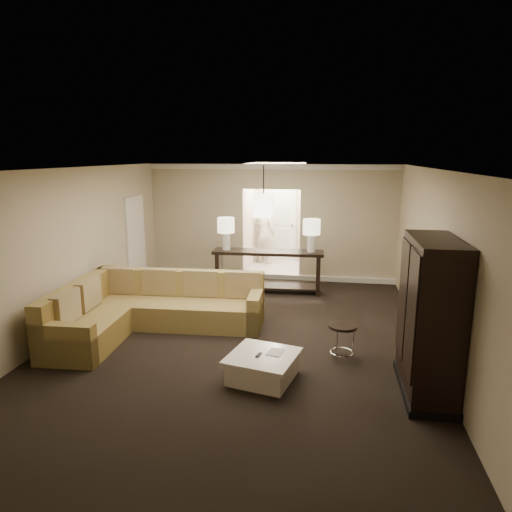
% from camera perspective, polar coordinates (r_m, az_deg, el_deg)
% --- Properties ---
extents(ground, '(8.00, 8.00, 0.00)m').
position_cam_1_polar(ground, '(7.66, -2.13, -10.62)').
color(ground, black).
rests_on(ground, ground).
extents(wall_back, '(6.00, 0.04, 2.80)m').
position_cam_1_polar(wall_back, '(11.10, 1.91, 4.21)').
color(wall_back, '#C2B193').
rests_on(wall_back, ground).
extents(wall_front, '(6.00, 0.04, 2.80)m').
position_cam_1_polar(wall_front, '(3.60, -15.44, -14.54)').
color(wall_front, '#C2B193').
rests_on(wall_front, ground).
extents(wall_left, '(0.04, 8.00, 2.80)m').
position_cam_1_polar(wall_left, '(8.35, -22.85, 0.42)').
color(wall_left, '#C2B193').
rests_on(wall_left, ground).
extents(wall_right, '(0.04, 8.00, 2.80)m').
position_cam_1_polar(wall_right, '(7.26, 21.68, -1.19)').
color(wall_right, '#C2B193').
rests_on(wall_right, ground).
extents(ceiling, '(6.00, 8.00, 0.02)m').
position_cam_1_polar(ceiling, '(7.04, -2.32, 10.82)').
color(ceiling, white).
rests_on(ceiling, wall_back).
extents(crown_molding, '(6.00, 0.10, 0.12)m').
position_cam_1_polar(crown_molding, '(10.94, 1.93, 11.08)').
color(crown_molding, silver).
rests_on(crown_molding, wall_back).
extents(baseboard, '(6.00, 0.10, 0.12)m').
position_cam_1_polar(baseboard, '(11.33, 1.83, -2.55)').
color(baseboard, silver).
rests_on(baseboard, ground).
extents(side_door, '(0.05, 0.90, 2.10)m').
position_cam_1_polar(side_door, '(10.82, -14.76, 1.70)').
color(side_door, white).
rests_on(side_door, ground).
extents(foyer, '(1.44, 2.02, 2.80)m').
position_cam_1_polar(foyer, '(12.44, 2.71, 4.64)').
color(foyer, beige).
rests_on(foyer, ground).
extents(sectional_sofa, '(3.20, 2.56, 0.95)m').
position_cam_1_polar(sectional_sofa, '(8.21, -13.34, -6.52)').
color(sectional_sofa, brown).
rests_on(sectional_sofa, ground).
extents(coffee_table, '(1.06, 1.06, 0.37)m').
position_cam_1_polar(coffee_table, '(6.42, 0.85, -13.63)').
color(coffee_table, white).
rests_on(coffee_table, ground).
extents(console_table, '(2.45, 0.64, 0.94)m').
position_cam_1_polar(console_table, '(10.14, 1.52, -1.44)').
color(console_table, black).
rests_on(console_table, ground).
extents(armoire, '(0.60, 1.41, 2.02)m').
position_cam_1_polar(armoire, '(6.19, 20.83, -7.60)').
color(armoire, black).
rests_on(armoire, ground).
extents(drink_table, '(0.43, 0.43, 0.53)m').
position_cam_1_polar(drink_table, '(7.04, 10.75, -9.61)').
color(drink_table, black).
rests_on(drink_table, ground).
extents(table_lamp_left, '(0.38, 0.38, 0.72)m').
position_cam_1_polar(table_lamp_left, '(10.10, -3.78, 3.46)').
color(table_lamp_left, silver).
rests_on(table_lamp_left, console_table).
extents(table_lamp_right, '(0.38, 0.38, 0.72)m').
position_cam_1_polar(table_lamp_right, '(9.92, 6.96, 3.23)').
color(table_lamp_right, silver).
rests_on(table_lamp_right, console_table).
extents(pendant_light, '(0.38, 0.38, 1.09)m').
position_cam_1_polar(pendant_light, '(9.76, 0.93, 6.33)').
color(pendant_light, black).
rests_on(pendant_light, ceiling).
extents(person, '(0.82, 0.70, 1.91)m').
position_cam_1_polar(person, '(12.79, 1.09, 3.31)').
color(person, silver).
rests_on(person, ground).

